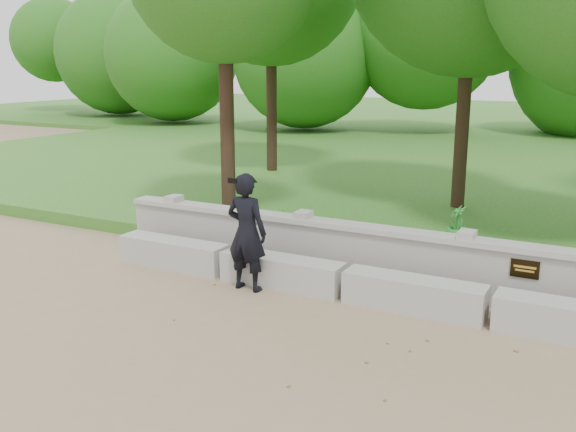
# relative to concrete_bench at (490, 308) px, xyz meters

# --- Properties ---
(ground) EXTENTS (80.00, 80.00, 0.00)m
(ground) POSITION_rel_concrete_bench_xyz_m (-0.00, -1.90, -0.22)
(ground) COLOR #917859
(ground) RESTS_ON ground
(lawn) EXTENTS (40.00, 22.00, 0.25)m
(lawn) POSITION_rel_concrete_bench_xyz_m (-0.00, 12.10, -0.10)
(lawn) COLOR #296119
(lawn) RESTS_ON ground
(concrete_bench) EXTENTS (11.90, 0.45, 0.45)m
(concrete_bench) POSITION_rel_concrete_bench_xyz_m (0.00, 0.00, 0.00)
(concrete_bench) COLOR #A7A49D
(concrete_bench) RESTS_ON ground
(parapet_wall) EXTENTS (12.50, 0.35, 0.90)m
(parapet_wall) POSITION_rel_concrete_bench_xyz_m (0.00, 0.70, 0.24)
(parapet_wall) COLOR #9D9B94
(parapet_wall) RESTS_ON ground
(man_main) EXTENTS (0.64, 0.57, 1.73)m
(man_main) POSITION_rel_concrete_bench_xyz_m (-3.39, -0.34, 0.64)
(man_main) COLOR black
(man_main) RESTS_ON ground
(shrub_a) EXTENTS (0.32, 0.36, 0.57)m
(shrub_a) POSITION_rel_concrete_bench_xyz_m (-3.73, 1.40, 0.31)
(shrub_a) COLOR #2F8B33
(shrub_a) RESTS_ON lawn
(shrub_d) EXTENTS (0.46, 0.47, 0.65)m
(shrub_d) POSITION_rel_concrete_bench_xyz_m (-1.09, 2.69, 0.35)
(shrub_d) COLOR #2F8B33
(shrub_d) RESTS_ON lawn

